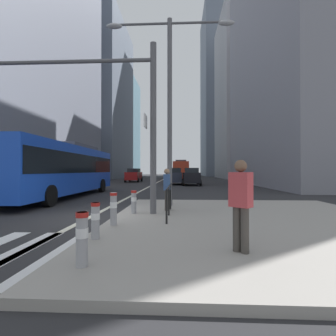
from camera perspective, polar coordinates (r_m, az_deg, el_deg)
name	(u,v)px	position (r m, az deg, el deg)	size (l,w,h in m)	color
ground_plane	(153,185)	(29.07, -3.45, -3.83)	(160.00, 160.00, 0.00)	#28282B
median_island	(255,222)	(8.33, 19.29, -11.46)	(9.00, 10.00, 0.15)	gray
lane_centre_line	(160,181)	(39.02, -1.83, -2.99)	(0.20, 80.00, 0.01)	beige
office_tower_left_near	(18,21)	(38.62, -30.96, 26.76)	(12.05, 24.54, 38.67)	slate
office_tower_left_mid	(94,101)	(59.60, -16.56, 14.49)	(13.77, 20.06, 34.22)	slate
office_tower_left_far	(120,128)	(81.91, -10.86, 9.03)	(10.07, 17.82, 30.59)	slate
office_tower_right_near	(300,44)	(35.55, 27.97, 23.77)	(11.33, 23.92, 32.54)	gray
office_tower_right_mid	(245,97)	(58.09, 17.12, 15.17)	(10.69, 16.65, 34.77)	#9E9EA3
office_tower_right_far	(225,94)	(83.30, 12.80, 16.18)	(13.54, 20.29, 51.28)	slate
city_bus_blue_oncoming	(63,167)	(16.60, -22.77, 0.11)	(2.79, 12.15, 3.40)	blue
city_bus_red_receding	(181,169)	(44.05, 3.00, -0.33)	(2.76, 10.64, 3.40)	red
city_bus_red_distant	(181,170)	(67.46, 2.92, -0.41)	(2.77, 10.94, 3.40)	#198456
car_oncoming_mid	(134,175)	(36.58, -7.79, -1.60)	(2.07, 4.39, 1.94)	maroon
car_receding_near	(175,176)	(29.64, 1.53, -1.86)	(2.05, 4.16, 1.94)	#232838
car_receding_far	(191,176)	(28.33, 5.28, -1.91)	(2.13, 4.37, 1.94)	black
traffic_signal_gantry	(90,101)	(9.60, -17.38, 14.46)	(6.71, 0.65, 6.00)	#515156
street_lamp_post	(170,85)	(11.22, 0.39, 18.30)	(5.50, 0.32, 8.00)	#56565B
bollard_front	(82,236)	(4.28, -19.02, -14.48)	(0.20, 0.20, 0.85)	#99999E
bollard_left	(95,218)	(5.83, -16.23, -11.00)	(0.20, 0.20, 0.80)	#99999E
bollard_right	(114,207)	(7.13, -12.32, -8.68)	(0.20, 0.20, 0.89)	#99999E
bollard_back	(134,201)	(8.92, -7.81, -7.37)	(0.20, 0.20, 0.80)	#99999E
pedestrian_railing	(170,192)	(9.08, 0.38, -5.53)	(0.06, 4.09, 0.98)	black
pedestrian_waiting	(241,201)	(4.83, 16.25, -7.20)	(0.44, 0.43, 1.70)	#423D38
pedestrian_walking	(167,187)	(9.45, -0.26, -4.44)	(0.24, 0.38, 1.58)	#423D38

